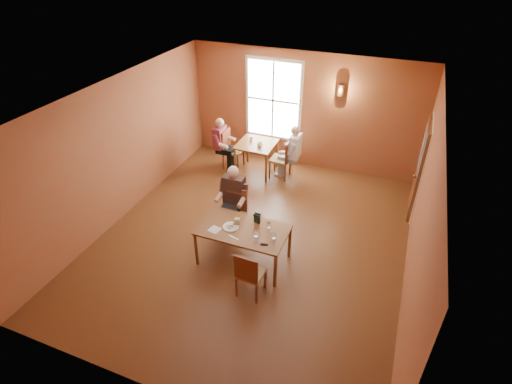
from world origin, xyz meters
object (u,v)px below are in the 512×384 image
(chair_diner_white, at_px, (280,158))
(second_table, at_px, (256,158))
(main_table, at_px, (243,245))
(chair_diner_maroon, at_px, (234,150))
(chair_diner_main, at_px, (233,215))
(chair_empty, at_px, (251,272))
(diner_main, at_px, (232,207))
(diner_maroon, at_px, (232,144))
(diner_white, at_px, (282,153))

(chair_diner_white, bearing_deg, second_table, 90.00)
(main_table, relative_size, chair_diner_maroon, 1.58)
(chair_diner_main, distance_m, chair_diner_maroon, 2.86)
(main_table, height_order, chair_empty, chair_empty)
(chair_empty, relative_size, second_table, 1.02)
(diner_main, bearing_deg, second_table, -78.98)
(chair_diner_main, relative_size, diner_maroon, 0.76)
(main_table, xyz_separation_m, chair_empty, (0.44, -0.70, 0.09))
(chair_empty, distance_m, diner_maroon, 4.51)
(main_table, height_order, diner_maroon, diner_maroon)
(second_table, height_order, chair_diner_maroon, chair_diner_maroon)
(chair_diner_white, height_order, chair_diner_maroon, chair_diner_white)
(main_table, distance_m, chair_diner_white, 3.29)
(diner_main, height_order, diner_maroon, diner_main)
(main_table, height_order, chair_diner_white, chair_diner_white)
(diner_main, xyz_separation_m, chair_diner_maroon, (-1.17, 2.65, -0.19))
(chair_empty, height_order, chair_diner_white, chair_diner_white)
(main_table, height_order, diner_main, diner_main)
(chair_empty, relative_size, chair_diner_white, 0.91)
(diner_main, distance_m, diner_white, 2.65)
(diner_white, relative_size, chair_diner_maroon, 1.31)
(main_table, distance_m, chair_diner_main, 0.83)
(chair_empty, relative_size, diner_maroon, 0.71)
(chair_diner_maroon, bearing_deg, diner_white, 90.00)
(main_table, xyz_separation_m, chair_diner_maroon, (-1.67, 3.27, 0.13))
(second_table, height_order, chair_diner_white, chair_diner_white)
(chair_empty, bearing_deg, second_table, 112.44)
(diner_maroon, bearing_deg, chair_diner_maroon, 90.00)
(chair_diner_white, distance_m, diner_white, 0.16)
(main_table, bearing_deg, diner_white, 95.86)
(diner_maroon, bearing_deg, diner_white, 90.00)
(diner_main, bearing_deg, chair_diner_main, -90.00)
(diner_white, bearing_deg, second_table, 90.00)
(chair_diner_main, bearing_deg, diner_white, -93.60)
(diner_main, relative_size, chair_empty, 1.49)
(chair_diner_main, relative_size, chair_empty, 1.07)
(chair_empty, bearing_deg, diner_white, 103.35)
(diner_white, bearing_deg, chair_diner_white, 90.00)
(diner_main, xyz_separation_m, diner_white, (0.16, 2.65, -0.03))
(main_table, bearing_deg, second_table, 107.27)
(second_table, bearing_deg, diner_maroon, 180.00)
(second_table, bearing_deg, chair_diner_white, 0.00)
(chair_diner_main, height_order, chair_diner_maroon, chair_diner_maroon)
(chair_diner_white, bearing_deg, main_table, -173.62)
(chair_diner_maroon, bearing_deg, diner_maroon, -90.00)
(diner_main, height_order, chair_diner_white, diner_main)
(second_table, bearing_deg, chair_empty, -69.89)
(diner_main, distance_m, chair_empty, 1.64)
(diner_main, bearing_deg, main_table, 128.88)
(diner_maroon, bearing_deg, chair_diner_white, 90.00)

